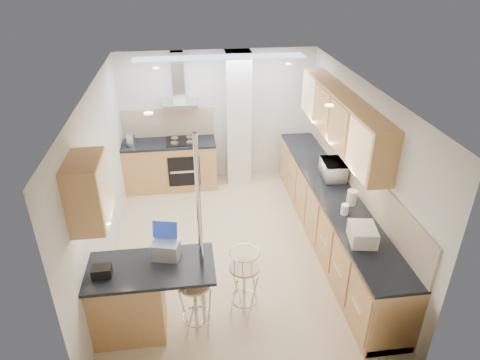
{
  "coord_description": "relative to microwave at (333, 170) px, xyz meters",
  "views": [
    {
      "loc": [
        -0.6,
        -5.25,
        4.02
      ],
      "look_at": [
        0.12,
        0.2,
        1.06
      ],
      "focal_mm": 32.0,
      "sensor_mm": 36.0,
      "label": 1
    }
  ],
  "objects": [
    {
      "name": "ground",
      "position": [
        -1.59,
        -0.35,
        -1.06
      ],
      "size": [
        4.8,
        4.8,
        0.0
      ],
      "primitive_type": "plane",
      "color": "beige",
      "rests_on": "ground"
    },
    {
      "name": "room_shell",
      "position": [
        -1.26,
        0.02,
        0.48
      ],
      "size": [
        3.64,
        4.84,
        2.51
      ],
      "color": "silver",
      "rests_on": "ground"
    },
    {
      "name": "right_counter",
      "position": [
        -0.09,
        -0.35,
        -0.6
      ],
      "size": [
        0.63,
        4.4,
        0.92
      ],
      "color": "#A97E43",
      "rests_on": "ground"
    },
    {
      "name": "back_counter",
      "position": [
        -2.54,
        1.75,
        -0.6
      ],
      "size": [
        1.7,
        0.63,
        0.92
      ],
      "color": "#A97E43",
      "rests_on": "ground"
    },
    {
      "name": "peninsula",
      "position": [
        -2.71,
        -1.8,
        -0.58
      ],
      "size": [
        1.47,
        0.72,
        0.94
      ],
      "color": "#A97E43",
      "rests_on": "ground"
    },
    {
      "name": "microwave",
      "position": [
        0.0,
        0.0,
        0.0
      ],
      "size": [
        0.36,
        0.51,
        0.27
      ],
      "primitive_type": "imported",
      "rotation": [
        0.0,
        0.0,
        1.51
      ],
      "color": "white",
      "rests_on": "right_counter"
    },
    {
      "name": "laptop",
      "position": [
        -2.51,
        -1.65,
        -0.01
      ],
      "size": [
        0.34,
        0.29,
        0.2
      ],
      "primitive_type": "cube",
      "rotation": [
        0.0,
        0.0,
        -0.25
      ],
      "color": "#ABAEB4",
      "rests_on": "peninsula"
    },
    {
      "name": "bag",
      "position": [
        -3.19,
        -1.88,
        -0.06
      ],
      "size": [
        0.21,
        0.16,
        0.11
      ],
      "primitive_type": "cube",
      "rotation": [
        0.0,
        0.0,
        0.03
      ],
      "color": "black",
      "rests_on": "peninsula"
    },
    {
      "name": "bar_stool_near",
      "position": [
        -2.21,
        -1.89,
        -0.58
      ],
      "size": [
        0.49,
        0.49,
        0.95
      ],
      "primitive_type": null,
      "rotation": [
        0.0,
        0.0,
        0.35
      ],
      "color": "tan",
      "rests_on": "ground"
    },
    {
      "name": "bar_stool_end",
      "position": [
        -1.62,
        -1.67,
        -0.59
      ],
      "size": [
        0.47,
        0.47,
        0.94
      ],
      "primitive_type": null,
      "rotation": [
        0.0,
        0.0,
        1.31
      ],
      "color": "tan",
      "rests_on": "ground"
    },
    {
      "name": "jar_a",
      "position": [
        0.09,
        0.34,
        -0.04
      ],
      "size": [
        0.12,
        0.12,
        0.19
      ],
      "primitive_type": "cylinder",
      "rotation": [
        0.0,
        0.0,
        -0.02
      ],
      "color": "beige",
      "rests_on": "right_counter"
    },
    {
      "name": "jar_b",
      "position": [
        0.08,
        0.24,
        -0.06
      ],
      "size": [
        0.12,
        0.12,
        0.15
      ],
      "primitive_type": "cylinder",
      "rotation": [
        0.0,
        0.0,
        0.06
      ],
      "color": "beige",
      "rests_on": "right_counter"
    },
    {
      "name": "jar_c",
      "position": [
        0.0,
        -0.79,
        -0.03
      ],
      "size": [
        0.16,
        0.16,
        0.21
      ],
      "primitive_type": "cylinder",
      "rotation": [
        0.0,
        0.0,
        0.13
      ],
      "color": "beige",
      "rests_on": "right_counter"
    },
    {
      "name": "jar_d",
      "position": [
        -0.18,
        -1.02,
        -0.06
      ],
      "size": [
        0.13,
        0.13,
        0.14
      ],
      "primitive_type": "cylinder",
      "rotation": [
        0.0,
        0.0,
        -0.35
      ],
      "color": "white",
      "rests_on": "right_counter"
    },
    {
      "name": "bread_bin",
      "position": [
        -0.18,
        -1.63,
        -0.04
      ],
      "size": [
        0.36,
        0.43,
        0.2
      ],
      "primitive_type": "cube",
      "rotation": [
        0.0,
        0.0,
        -0.16
      ],
      "color": "beige",
      "rests_on": "right_counter"
    },
    {
      "name": "kettle",
      "position": [
        -3.2,
        1.66,
        -0.02
      ],
      "size": [
        0.16,
        0.16,
        0.23
      ],
      "primitive_type": "cylinder",
      "color": "silver",
      "rests_on": "back_counter"
    }
  ]
}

